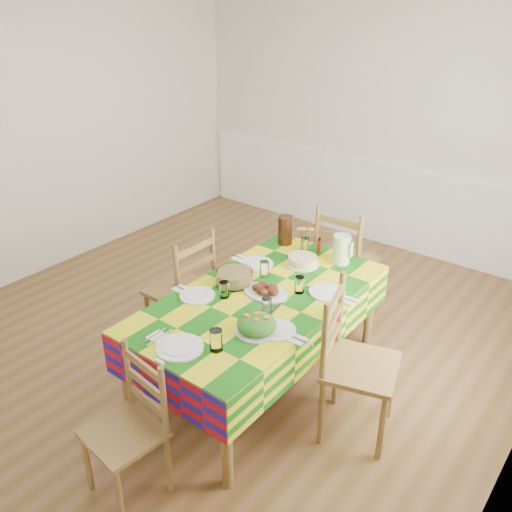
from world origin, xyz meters
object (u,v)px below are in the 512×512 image
at_px(dining_table, 260,306).
at_px(meat_platter, 266,290).
at_px(tea_pitcher, 285,230).
at_px(chair_near, 130,429).
at_px(chair_left, 184,291).
at_px(chair_far, 344,262).
at_px(green_pitcher, 341,249).
at_px(chair_right, 353,365).

bearing_deg(dining_table, meat_platter, 73.97).
height_order(tea_pitcher, chair_near, tea_pitcher).
distance_m(tea_pitcher, chair_left, 0.95).
bearing_deg(chair_near, chair_far, 97.39).
relative_size(green_pitcher, chair_left, 0.22).
relative_size(meat_platter, chair_near, 0.38).
bearing_deg(chair_far, tea_pitcher, 47.41).
xyz_separation_m(dining_table, green_pitcher, (0.19, 0.77, 0.19)).
distance_m(chair_near, chair_left, 1.41).
distance_m(dining_table, chair_right, 0.76).
xyz_separation_m(dining_table, chair_far, (0.00, 1.18, -0.15)).
bearing_deg(meat_platter, dining_table, -106.03).
height_order(green_pitcher, chair_near, green_pitcher).
xyz_separation_m(green_pitcher, chair_left, (-0.94, -0.77, -0.35)).
xyz_separation_m(chair_left, chair_right, (1.50, -0.01, 0.02)).
relative_size(tea_pitcher, chair_left, 0.23).
bearing_deg(tea_pitcher, dining_table, -66.17).
bearing_deg(chair_far, chair_right, 121.22).
height_order(tea_pitcher, chair_left, chair_left).
bearing_deg(chair_left, tea_pitcher, 153.56).
height_order(green_pitcher, chair_left, chair_left).
xyz_separation_m(dining_table, chair_right, (0.75, -0.01, -0.14)).
bearing_deg(chair_near, chair_right, 64.98).
xyz_separation_m(tea_pitcher, chair_left, (-0.40, -0.79, -0.35)).
bearing_deg(chair_right, chair_left, 72.64).
distance_m(green_pitcher, tea_pitcher, 0.54).
bearing_deg(green_pitcher, chair_near, -95.32).
height_order(dining_table, chair_near, chair_near).
relative_size(dining_table, chair_right, 1.81).
relative_size(chair_far, chair_right, 0.99).
xyz_separation_m(dining_table, chair_near, (0.01, -1.19, -0.21)).
height_order(dining_table, green_pitcher, green_pitcher).
distance_m(chair_far, chair_left, 1.40).
bearing_deg(meat_platter, chair_left, -176.54).
relative_size(chair_near, chair_right, 0.85).
bearing_deg(chair_right, dining_table, 72.10).
relative_size(tea_pitcher, chair_right, 0.23).
distance_m(tea_pitcher, chair_far, 0.63).
bearing_deg(chair_right, chair_near, 130.87).
height_order(dining_table, tea_pitcher, tea_pitcher).
xyz_separation_m(tea_pitcher, chair_near, (0.35, -1.98, -0.41)).
bearing_deg(meat_platter, chair_far, 90.63).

